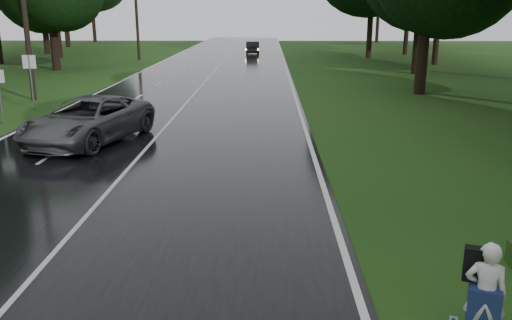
# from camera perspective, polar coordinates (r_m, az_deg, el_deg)

# --- Properties ---
(ground) EXTENTS (160.00, 160.00, 0.00)m
(ground) POSITION_cam_1_polar(r_m,az_deg,el_deg) (11.17, -21.61, -10.40)
(ground) COLOR #204313
(ground) RESTS_ON ground
(road) EXTENTS (12.00, 140.00, 0.04)m
(road) POSITION_cam_1_polar(r_m,az_deg,el_deg) (29.88, -7.00, 6.53)
(road) COLOR black
(road) RESTS_ON ground
(lane_center) EXTENTS (0.12, 140.00, 0.01)m
(lane_center) POSITION_cam_1_polar(r_m,az_deg,el_deg) (29.87, -7.00, 6.58)
(lane_center) COLOR silver
(lane_center) RESTS_ON road
(grey_car) EXTENTS (4.22, 6.38, 1.63)m
(grey_car) POSITION_cam_1_polar(r_m,az_deg,el_deg) (20.47, -17.50, 4.10)
(grey_car) COLOR #515357
(grey_car) RESTS_ON road
(far_car) EXTENTS (1.60, 4.19, 1.36)m
(far_car) POSITION_cam_1_polar(r_m,az_deg,el_deg) (61.22, -0.38, 11.93)
(far_car) COLOR black
(far_car) RESTS_ON road
(hitchhiker) EXTENTS (0.68, 0.65, 1.60)m
(hitchhiker) POSITION_cam_1_polar(r_m,az_deg,el_deg) (8.53, 23.19, -13.32)
(hitchhiker) COLOR silver
(hitchhiker) RESTS_ON ground
(utility_pole_mid) EXTENTS (1.80, 0.28, 9.27)m
(utility_pole_mid) POSITION_cam_1_polar(r_m,az_deg,el_deg) (31.72, -22.61, 5.94)
(utility_pole_mid) COLOR black
(utility_pole_mid) RESTS_ON ground
(utility_pole_far) EXTENTS (1.80, 0.28, 9.77)m
(utility_pole_far) POSITION_cam_1_polar(r_m,az_deg,el_deg) (55.04, -12.37, 10.40)
(utility_pole_far) COLOR black
(utility_pole_far) RESTS_ON ground
(road_sign_a) EXTENTS (0.55, 0.10, 2.30)m
(road_sign_a) POSITION_cam_1_polar(r_m,az_deg,el_deg) (25.63, -25.37, 3.57)
(road_sign_a) COLOR white
(road_sign_a) RESTS_ON ground
(road_sign_b) EXTENTS (0.64, 0.10, 2.66)m
(road_sign_b) POSITION_cam_1_polar(r_m,az_deg,el_deg) (28.46, -22.59, 4.95)
(road_sign_b) COLOR white
(road_sign_b) RESTS_ON ground
(tree_left_e) EXTENTS (7.39, 7.39, 11.55)m
(tree_left_e) POSITION_cam_1_polar(r_m,az_deg,el_deg) (47.27, -20.50, 8.98)
(tree_left_e) COLOR black
(tree_left_e) RESTS_ON ground
(tree_left_f) EXTENTS (10.71, 10.71, 16.73)m
(tree_left_f) POSITION_cam_1_polar(r_m,az_deg,el_deg) (60.23, -20.18, 10.24)
(tree_left_f) COLOR black
(tree_left_f) RESTS_ON ground
(tree_right_d) EXTENTS (8.01, 8.01, 12.51)m
(tree_right_d) POSITION_cam_1_polar(r_m,az_deg,el_deg) (33.01, 17.03, 6.79)
(tree_right_d) COLOR black
(tree_right_d) RESTS_ON ground
(tree_right_e) EXTENTS (8.13, 8.13, 12.71)m
(tree_right_e) POSITION_cam_1_polar(r_m,az_deg,el_deg) (43.75, 16.61, 8.85)
(tree_right_e) COLOR black
(tree_right_e) RESTS_ON ground
(tree_right_f) EXTENTS (10.43, 10.43, 16.30)m
(tree_right_f) POSITION_cam_1_polar(r_m,az_deg,el_deg) (57.08, 11.90, 10.60)
(tree_right_f) COLOR black
(tree_right_f) RESTS_ON ground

